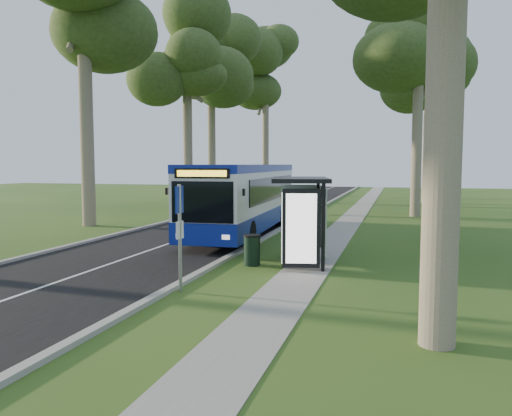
{
  "coord_description": "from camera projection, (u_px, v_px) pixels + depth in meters",
  "views": [
    {
      "loc": [
        5.75,
        -15.56,
        3.34
      ],
      "look_at": [
        0.26,
        3.6,
        1.6
      ],
      "focal_mm": 35.0,
      "sensor_mm": 36.0,
      "label": 1
    }
  ],
  "objects": [
    {
      "name": "car_white",
      "position": [
        243.0,
        194.0,
        45.58
      ],
      "size": [
        2.84,
        4.31,
        1.36
      ],
      "primitive_type": "imported",
      "rotation": [
        0.0,
        0.0,
        -0.34
      ],
      "color": "silver",
      "rests_on": "ground"
    },
    {
      "name": "kerb_east",
      "position": [
        285.0,
        227.0,
        26.35
      ],
      "size": [
        0.25,
        100.0,
        0.12
      ],
      "primitive_type": "cube",
      "color": "#9E9B93",
      "rests_on": "ground"
    },
    {
      "name": "road",
      "position": [
        222.0,
        225.0,
        27.31
      ],
      "size": [
        7.0,
        100.0,
        0.02
      ],
      "primitive_type": "cube",
      "color": "black",
      "rests_on": "ground"
    },
    {
      "name": "footpath",
      "position": [
        342.0,
        230.0,
        25.53
      ],
      "size": [
        1.5,
        100.0,
        0.02
      ],
      "primitive_type": "cube",
      "color": "gray",
      "rests_on": "ground"
    },
    {
      "name": "bus_shelter",
      "position": [
        302.0,
        204.0,
        16.33
      ],
      "size": [
        2.5,
        3.69,
        2.9
      ],
      "rotation": [
        0.0,
        0.0,
        0.21
      ],
      "color": "black",
      "rests_on": "ground"
    },
    {
      "name": "tree_west_e",
      "position": [
        266.0,
        80.0,
        54.41
      ],
      "size": [
        5.2,
        5.2,
        16.95
      ],
      "color": "#7A6B56",
      "rests_on": "ground"
    },
    {
      "name": "tree_east_c",
      "position": [
        419.0,
        58.0,
        31.27
      ],
      "size": [
        5.2,
        5.2,
        13.53
      ],
      "color": "#7A6B56",
      "rests_on": "ground"
    },
    {
      "name": "litter_bin",
      "position": [
        252.0,
        250.0,
        16.53
      ],
      "size": [
        0.58,
        0.58,
        1.02
      ],
      "rotation": [
        0.0,
        0.0,
        0.03
      ],
      "color": "black",
      "rests_on": "ground"
    },
    {
      "name": "kerb_west",
      "position": [
        164.0,
        223.0,
        28.27
      ],
      "size": [
        0.25,
        100.0,
        0.12
      ],
      "primitive_type": "cube",
      "color": "#9E9B93",
      "rests_on": "ground"
    },
    {
      "name": "tree_west_d",
      "position": [
        211.0,
        60.0,
        45.49
      ],
      "size": [
        5.2,
        5.2,
        17.33
      ],
      "color": "#7A6B56",
      "rests_on": "ground"
    },
    {
      "name": "bus_stop_sign",
      "position": [
        180.0,
        226.0,
        12.96
      ],
      "size": [
        0.09,
        0.4,
        2.84
      ],
      "rotation": [
        0.0,
        0.0,
        -0.04
      ],
      "color": "gray",
      "rests_on": "ground"
    },
    {
      "name": "tree_west_c",
      "position": [
        187.0,
        59.0,
        35.53
      ],
      "size": [
        5.2,
        5.2,
        14.68
      ],
      "color": "#7A6B56",
      "rests_on": "ground"
    },
    {
      "name": "car_silver",
      "position": [
        252.0,
        191.0,
        49.21
      ],
      "size": [
        2.66,
        4.69,
        1.46
      ],
      "primitive_type": "imported",
      "rotation": [
        0.0,
        0.0,
        -0.26
      ],
      "color": "#999BA0",
      "rests_on": "ground"
    },
    {
      "name": "ground",
      "position": [
        219.0,
        264.0,
        16.77
      ],
      "size": [
        120.0,
        120.0,
        0.0
      ],
      "primitive_type": "plane",
      "color": "#264B17",
      "rests_on": "ground"
    },
    {
      "name": "bus",
      "position": [
        245.0,
        198.0,
        24.14
      ],
      "size": [
        3.28,
        12.7,
        3.34
      ],
      "rotation": [
        0.0,
        0.0,
        0.05
      ],
      "color": "white",
      "rests_on": "ground"
    },
    {
      "name": "centre_line",
      "position": [
        222.0,
        225.0,
        27.31
      ],
      "size": [
        0.12,
        100.0,
        0.0
      ],
      "primitive_type": "cube",
      "color": "white",
      "rests_on": "road"
    },
    {
      "name": "tree_east_d",
      "position": [
        429.0,
        72.0,
        42.34
      ],
      "size": [
        5.2,
        5.2,
        15.06
      ],
      "color": "#7A6B56",
      "rests_on": "ground"
    }
  ]
}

